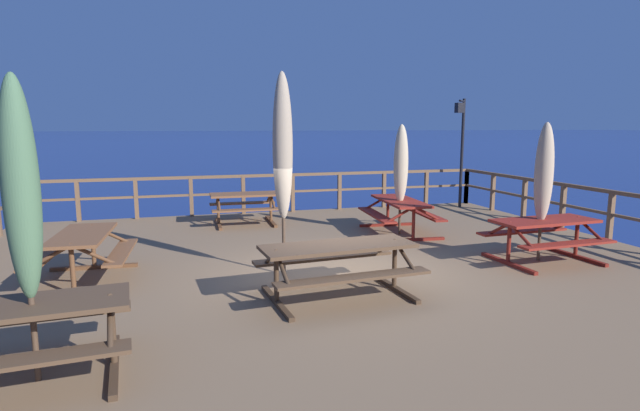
% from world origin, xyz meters
% --- Properties ---
extents(ground_plane, '(600.00, 600.00, 0.00)m').
position_xyz_m(ground_plane, '(0.00, 0.00, 0.00)').
color(ground_plane, navy).
extents(wooden_deck, '(12.88, 12.71, 0.75)m').
position_xyz_m(wooden_deck, '(0.00, 0.00, 0.37)').
color(wooden_deck, '#846647').
rests_on(wooden_deck, ground).
extents(railing_waterside_far, '(12.68, 0.10, 1.09)m').
position_xyz_m(railing_waterside_far, '(0.00, 6.21, 1.47)').
color(railing_waterside_far, brown).
rests_on(railing_waterside_far, wooden_deck).
extents(railing_side_right, '(0.10, 12.51, 1.09)m').
position_xyz_m(railing_side_right, '(6.29, -0.00, 1.47)').
color(railing_side_right, brown).
rests_on(railing_side_right, wooden_deck).
extents(picnic_table_back_right, '(1.85, 1.54, 0.78)m').
position_xyz_m(picnic_table_back_right, '(-3.85, -2.56, 1.30)').
color(picnic_table_back_right, brown).
rests_on(picnic_table_back_right, wooden_deck).
extents(picnic_table_mid_centre, '(1.57, 2.15, 0.78)m').
position_xyz_m(picnic_table_mid_centre, '(2.38, 2.67, 1.31)').
color(picnic_table_mid_centre, maroon).
rests_on(picnic_table_mid_centre, wooden_deck).
extents(picnic_table_front_right, '(1.93, 1.49, 0.78)m').
position_xyz_m(picnic_table_front_right, '(3.84, -0.27, 1.30)').
color(picnic_table_front_right, maroon).
rests_on(picnic_table_front_right, wooden_deck).
extents(picnic_table_front_left, '(2.28, 1.57, 0.78)m').
position_xyz_m(picnic_table_front_left, '(-0.32, -1.08, 1.31)').
color(picnic_table_front_left, brown).
rests_on(picnic_table_front_left, wooden_deck).
extents(picnic_table_mid_left, '(1.50, 1.83, 0.78)m').
position_xyz_m(picnic_table_mid_left, '(-3.92, 0.73, 1.30)').
color(picnic_table_mid_left, brown).
rests_on(picnic_table_mid_left, wooden_deck).
extents(picnic_table_mid_right, '(1.69, 1.43, 0.78)m').
position_xyz_m(picnic_table_mid_right, '(-0.86, 4.74, 1.30)').
color(picnic_table_mid_right, brown).
rests_on(picnic_table_mid_right, wooden_deck).
extents(patio_umbrella_tall_mid_left, '(0.32, 0.32, 2.89)m').
position_xyz_m(patio_umbrella_tall_mid_left, '(-3.84, -2.58, 2.59)').
color(patio_umbrella_tall_mid_left, '#4C3828').
rests_on(patio_umbrella_tall_mid_left, wooden_deck).
extents(patio_umbrella_short_front, '(0.32, 0.32, 2.46)m').
position_xyz_m(patio_umbrella_short_front, '(2.34, 2.60, 2.31)').
color(patio_umbrella_short_front, '#4C3828').
rests_on(patio_umbrella_short_front, wooden_deck).
extents(patio_umbrella_short_back, '(0.32, 0.32, 2.49)m').
position_xyz_m(patio_umbrella_short_back, '(3.80, -0.21, 2.33)').
color(patio_umbrella_short_back, '#4C3828').
rests_on(patio_umbrella_short_back, wooden_deck).
extents(patio_umbrella_tall_back_left, '(0.32, 0.32, 3.26)m').
position_xyz_m(patio_umbrella_tall_back_left, '(-0.83, 0.22, 2.82)').
color(patio_umbrella_tall_back_left, '#4C3828').
rests_on(patio_umbrella_tall_back_left, wooden_deck).
extents(lamp_post_hooked, '(0.53, 0.54, 3.20)m').
position_xyz_m(lamp_post_hooked, '(5.60, 5.52, 2.86)').
color(lamp_post_hooked, black).
rests_on(lamp_post_hooked, wooden_deck).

